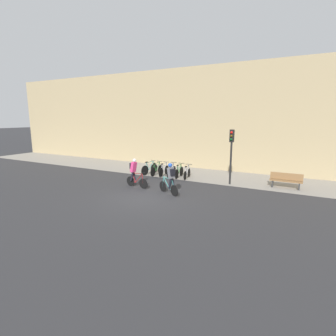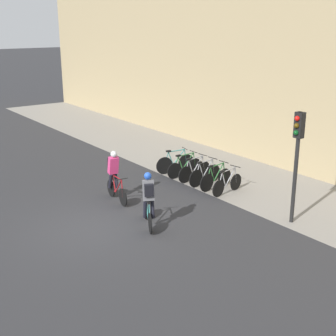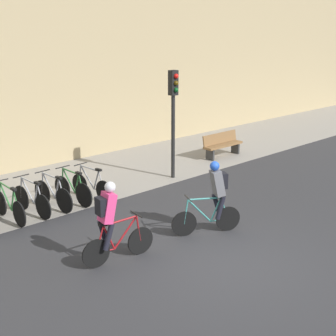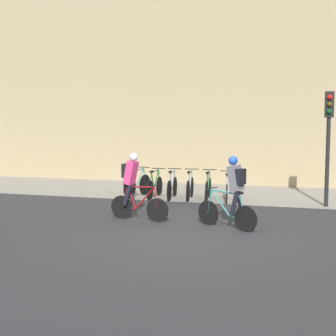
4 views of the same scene
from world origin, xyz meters
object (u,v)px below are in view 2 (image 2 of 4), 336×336
(parked_bike_1, at_px, (185,167))
(parked_bike_5, at_px, (227,183))
(cyclist_grey, at_px, (148,198))
(parked_bike_4, at_px, (216,178))
(parked_bike_3, at_px, (205,174))
(cyclist_pink, at_px, (114,173))
(parked_bike_2, at_px, (195,170))
(traffic_light_pole, at_px, (297,147))
(parked_bike_0, at_px, (175,163))

(parked_bike_1, height_order, parked_bike_5, parked_bike_1)
(cyclist_grey, xyz_separation_m, parked_bike_4, (-1.37, 3.94, -0.54))
(cyclist_grey, relative_size, parked_bike_3, 1.05)
(cyclist_pink, relative_size, parked_bike_2, 1.04)
(parked_bike_4, bearing_deg, cyclist_grey, -70.84)
(parked_bike_5, bearing_deg, cyclist_pink, -118.37)
(parked_bike_2, distance_m, traffic_light_pole, 5.24)
(cyclist_pink, height_order, parked_bike_2, cyclist_pink)
(parked_bike_1, xyz_separation_m, parked_bike_5, (2.43, 0.00, -0.01))
(cyclist_grey, relative_size, parked_bike_0, 1.05)
(parked_bike_3, height_order, parked_bike_4, same)
(cyclist_pink, distance_m, traffic_light_pole, 6.13)
(parked_bike_0, xyz_separation_m, parked_bike_2, (1.22, -0.00, -0.02))
(cyclist_grey, height_order, parked_bike_1, cyclist_grey)
(cyclist_pink, height_order, parked_bike_4, cyclist_pink)
(parked_bike_0, distance_m, parked_bike_4, 2.44)
(parked_bike_0, bearing_deg, parked_bike_2, -0.06)
(parked_bike_2, bearing_deg, parked_bike_4, 0.04)
(parked_bike_5, bearing_deg, traffic_light_pole, -3.30)
(parked_bike_5, bearing_deg, parked_bike_3, 179.94)
(cyclist_pink, height_order, cyclist_grey, same)
(cyclist_pink, xyz_separation_m, traffic_light_pole, (4.93, 3.35, 1.43))
(cyclist_pink, height_order, parked_bike_0, cyclist_pink)
(parked_bike_1, distance_m, traffic_light_pole, 5.81)
(parked_bike_1, relative_size, parked_bike_5, 1.06)
(parked_bike_2, bearing_deg, cyclist_grey, -56.74)
(cyclist_grey, height_order, parked_bike_3, cyclist_grey)
(cyclist_pink, relative_size, cyclist_grey, 1.00)
(parked_bike_1, xyz_separation_m, parked_bike_2, (0.61, 0.00, 0.00))
(parked_bike_0, distance_m, parked_bike_2, 1.22)
(parked_bike_0, distance_m, parked_bike_5, 3.05)
(cyclist_grey, height_order, parked_bike_4, cyclist_grey)
(parked_bike_1, relative_size, parked_bike_4, 1.04)
(cyclist_pink, distance_m, parked_bike_4, 3.80)
(traffic_light_pole, bearing_deg, parked_bike_1, 178.17)
(parked_bike_1, height_order, traffic_light_pole, traffic_light_pole)
(parked_bike_2, relative_size, parked_bike_4, 1.03)
(cyclist_pink, distance_m, parked_bike_0, 3.75)
(parked_bike_1, xyz_separation_m, traffic_light_pole, (5.46, -0.17, 1.99))
(cyclist_pink, relative_size, parked_bike_5, 1.08)
(cyclist_grey, relative_size, traffic_light_pole, 0.51)
(parked_bike_0, bearing_deg, parked_bike_1, -0.18)
(cyclist_pink, xyz_separation_m, parked_bike_1, (-0.53, 3.53, -0.55))
(parked_bike_0, relative_size, parked_bike_4, 1.02)
(traffic_light_pole, bearing_deg, cyclist_pink, -145.77)
(cyclist_pink, bearing_deg, parked_bike_4, 69.85)
(parked_bike_4, bearing_deg, parked_bike_3, -179.98)
(cyclist_grey, bearing_deg, parked_bike_3, 116.64)
(cyclist_pink, distance_m, parked_bike_2, 3.57)
(cyclist_grey, height_order, parked_bike_5, cyclist_grey)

